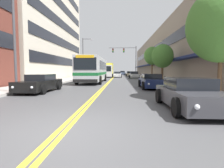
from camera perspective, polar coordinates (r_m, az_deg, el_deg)
The scene contains 23 objects.
ground_plane at distance 41.66m, azimuth 0.53°, elevation 2.27°, with size 240.00×240.00×0.00m, color #4C4C4F.
sidewalk_left at distance 42.49m, azimuth -8.98°, elevation 2.37°, with size 3.05×106.00×0.17m.
sidewalk_right at distance 41.99m, azimuth 10.16°, elevation 2.33°, with size 3.05×106.00×0.17m.
centre_line at distance 41.66m, azimuth 0.53°, elevation 2.28°, with size 0.34×106.00×0.01m.
office_tower_left at distance 37.35m, azimuth -25.34°, elevation 21.87°, with size 12.08×26.32×26.05m.
storefront_row_right at distance 43.22m, azimuth 17.92°, elevation 8.51°, with size 9.10×68.00×9.61m.
city_bus at distance 23.50m, azimuth -6.07°, elevation 4.96°, with size 2.94×11.19×3.19m.
car_beige_parked_left_near at distance 37.07m, azimuth -6.60°, elevation 2.97°, with size 2.14×4.41×1.40m.
car_black_parked_left_mid at distance 14.08m, azimuth -22.33°, elevation 0.18°, with size 1.98×4.93×1.30m.
car_dark_grey_parked_right_foreground at distance 7.83m, azimuth 23.84°, elevation -3.10°, with size 2.06×4.46×1.28m.
car_champagne_parked_right_mid at distance 48.66m, azimuth 5.88°, elevation 3.29°, with size 2.09×4.38×1.35m.
car_silver_parked_right_far at distance 36.74m, azimuth 7.18°, elevation 2.95°, with size 2.05×4.60×1.39m.
car_navy_parked_right_end at distance 15.95m, azimuth 12.74°, elevation 0.85°, with size 1.99×4.59×1.28m.
car_slate_blue_moving_lead at distance 62.67m, azimuth 3.46°, elevation 3.60°, with size 2.07×4.25×1.42m.
car_white_moving_second at distance 40.83m, azimuth 1.77°, elevation 3.10°, with size 1.97×4.92×1.31m.
box_truck at distance 41.16m, azimuth -1.54°, elevation 4.58°, with size 2.82×6.66×3.28m.
traffic_signal_mast at distance 41.12m, azimuth 4.93°, elevation 9.33°, with size 6.37×0.38×7.16m.
street_lamp_left_near at distance 13.35m, azimuth -28.53°, elevation 18.32°, with size 1.99×0.28×8.36m.
street_lamp_left_far at distance 32.90m, azimuth -8.99°, elevation 9.37°, with size 1.99×0.28×7.46m.
street_tree_right_near at distance 10.74m, azimuth 32.28°, elevation 15.98°, with size 3.43×3.43×5.58m.
street_tree_right_mid at distance 21.64m, azimuth 16.16°, elevation 8.72°, with size 2.52×2.52×4.49m.
street_tree_right_far at distance 32.30m, azimuth 12.99°, elevation 8.95°, with size 2.91×2.91×5.62m.
fire_hydrant at distance 17.49m, azimuth 17.29°, elevation 0.96°, with size 0.36×0.28×0.83m.
Camera 1 is at (1.52, -4.60, 1.58)m, focal length 28.00 mm.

